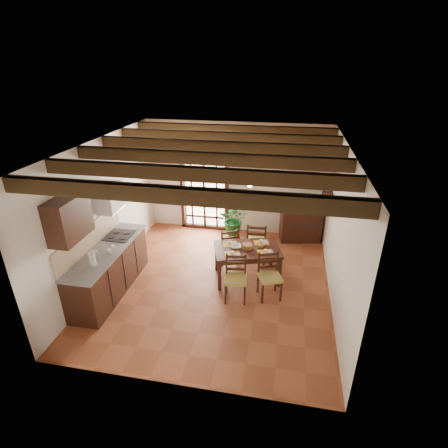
% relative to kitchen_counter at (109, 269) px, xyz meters
% --- Properties ---
extents(ground_plane, '(5.00, 5.00, 0.00)m').
position_rel_kitchen_counter_xyz_m(ground_plane, '(1.96, 0.60, -0.47)').
color(ground_plane, brown).
extents(room_shell, '(4.52, 5.02, 2.81)m').
position_rel_kitchen_counter_xyz_m(room_shell, '(1.96, 0.60, 1.34)').
color(room_shell, silver).
rests_on(room_shell, ground_plane).
extents(ceiling_beams, '(4.50, 4.34, 0.20)m').
position_rel_kitchen_counter_xyz_m(ceiling_beams, '(1.96, 0.60, 2.22)').
color(ceiling_beams, black).
rests_on(ceiling_beams, room_shell).
extents(french_door, '(1.26, 0.11, 2.32)m').
position_rel_kitchen_counter_xyz_m(french_door, '(1.16, 3.05, 0.70)').
color(french_door, white).
rests_on(french_door, ground_plane).
extents(kitchen_counter, '(0.64, 2.25, 1.38)m').
position_rel_kitchen_counter_xyz_m(kitchen_counter, '(0.00, 0.00, 0.00)').
color(kitchen_counter, black).
rests_on(kitchen_counter, ground_plane).
extents(upper_cabinet, '(0.35, 0.80, 0.70)m').
position_rel_kitchen_counter_xyz_m(upper_cabinet, '(-0.12, -0.70, 1.38)').
color(upper_cabinet, black).
rests_on(upper_cabinet, room_shell).
extents(range_hood, '(0.38, 0.60, 0.54)m').
position_rel_kitchen_counter_xyz_m(range_hood, '(-0.09, 0.55, 1.26)').
color(range_hood, white).
rests_on(range_hood, room_shell).
extents(counter_items, '(0.50, 1.43, 0.25)m').
position_rel_kitchen_counter_xyz_m(counter_items, '(0.00, 0.09, 0.49)').
color(counter_items, black).
rests_on(counter_items, kitchen_counter).
extents(dining_table, '(1.48, 1.16, 0.70)m').
position_rel_kitchen_counter_xyz_m(dining_table, '(2.55, 0.90, 0.14)').
color(dining_table, '#371A12').
rests_on(dining_table, ground_plane).
extents(chair_near_left, '(0.46, 0.44, 0.89)m').
position_rel_kitchen_counter_xyz_m(chair_near_left, '(2.43, 0.18, -0.19)').
color(chair_near_left, '#AA9B48').
rests_on(chair_near_left, ground_plane).
extents(chair_near_right, '(0.52, 0.51, 0.90)m').
position_rel_kitchen_counter_xyz_m(chair_near_right, '(3.04, 0.36, -0.19)').
color(chair_near_right, '#AA9B48').
rests_on(chair_near_right, ground_plane).
extents(chair_far_left, '(0.53, 0.52, 0.87)m').
position_rel_kitchen_counter_xyz_m(chair_far_left, '(2.05, 1.45, -0.20)').
color(chair_far_left, '#AA9B48').
rests_on(chair_far_left, ground_plane).
extents(chair_far_right, '(0.45, 0.43, 0.96)m').
position_rel_kitchen_counter_xyz_m(chair_far_right, '(2.67, 1.63, -0.17)').
color(chair_far_right, '#AA9B48').
rests_on(chair_far_right, ground_plane).
extents(table_setting, '(0.94, 0.63, 0.09)m').
position_rel_kitchen_counter_xyz_m(table_setting, '(2.55, 0.90, 0.21)').
color(table_setting, '#FFAC28').
rests_on(table_setting, dining_table).
extents(table_bowl, '(0.26, 0.26, 0.05)m').
position_rel_kitchen_counter_xyz_m(table_bowl, '(2.31, 0.88, 0.26)').
color(table_bowl, white).
rests_on(table_bowl, dining_table).
extents(sideboard, '(1.03, 0.61, 0.82)m').
position_rel_kitchen_counter_xyz_m(sideboard, '(3.63, 2.83, -0.06)').
color(sideboard, black).
rests_on(sideboard, ground_plane).
extents(crt_tv, '(0.45, 0.42, 0.33)m').
position_rel_kitchen_counter_xyz_m(crt_tv, '(3.63, 2.82, 0.54)').
color(crt_tv, black).
rests_on(crt_tv, sideboard).
extents(fuse_box, '(0.25, 0.03, 0.32)m').
position_rel_kitchen_counter_xyz_m(fuse_box, '(3.46, 3.08, 1.28)').
color(fuse_box, white).
rests_on(fuse_box, room_shell).
extents(plant_pot, '(0.33, 0.33, 0.20)m').
position_rel_kitchen_counter_xyz_m(plant_pot, '(2.02, 2.51, -0.36)').
color(plant_pot, maroon).
rests_on(plant_pot, ground_plane).
extents(potted_plant, '(1.82, 1.58, 1.97)m').
position_rel_kitchen_counter_xyz_m(potted_plant, '(2.02, 2.51, 0.10)').
color(potted_plant, '#144C19').
rests_on(potted_plant, ground_plane).
extents(wall_shelf, '(0.20, 0.42, 0.20)m').
position_rel_kitchen_counter_xyz_m(wall_shelf, '(4.10, 2.20, 1.04)').
color(wall_shelf, black).
rests_on(wall_shelf, room_shell).
extents(shelf_vase, '(0.15, 0.15, 0.15)m').
position_rel_kitchen_counter_xyz_m(shelf_vase, '(4.10, 2.20, 1.18)').
color(shelf_vase, '#B2BFB2').
rests_on(shelf_vase, wall_shelf).
extents(shelf_flowers, '(0.14, 0.14, 0.36)m').
position_rel_kitchen_counter_xyz_m(shelf_flowers, '(4.10, 2.20, 1.38)').
color(shelf_flowers, '#FFAC28').
rests_on(shelf_flowers, shelf_vase).
extents(framed_picture, '(0.03, 0.32, 0.32)m').
position_rel_kitchen_counter_xyz_m(framed_picture, '(4.18, 2.20, 1.58)').
color(framed_picture, brown).
rests_on(framed_picture, room_shell).
extents(pendant_lamp, '(0.36, 0.36, 0.84)m').
position_rel_kitchen_counter_xyz_m(pendant_lamp, '(2.55, 1.00, 1.60)').
color(pendant_lamp, black).
rests_on(pendant_lamp, room_shell).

